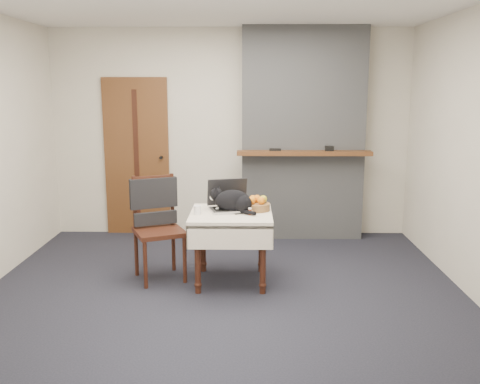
% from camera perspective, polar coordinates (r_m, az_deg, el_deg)
% --- Properties ---
extents(ground, '(4.50, 4.50, 0.00)m').
position_cam_1_polar(ground, '(5.16, -1.72, -10.30)').
color(ground, black).
rests_on(ground, ground).
extents(room_shell, '(4.52, 4.01, 2.61)m').
position_cam_1_polar(room_shell, '(5.26, -1.60, 9.84)').
color(room_shell, beige).
rests_on(room_shell, ground).
extents(door, '(0.82, 0.10, 2.00)m').
position_cam_1_polar(door, '(6.97, -10.94, 3.69)').
color(door, brown).
rests_on(door, ground).
extents(chimney, '(1.62, 0.48, 2.60)m').
position_cam_1_polar(chimney, '(6.70, 6.70, 6.08)').
color(chimney, gray).
rests_on(chimney, ground).
extents(side_table, '(0.78, 0.78, 0.70)m').
position_cam_1_polar(side_table, '(5.16, -0.95, -3.41)').
color(side_table, '#3B1710').
rests_on(side_table, ground).
extents(laptop, '(0.47, 0.43, 0.29)m').
position_cam_1_polar(laptop, '(5.24, -1.14, -1.09)').
color(laptop, '#B7B7BC').
rests_on(laptop, side_table).
extents(cat, '(0.46, 0.34, 0.25)m').
position_cam_1_polar(cat, '(5.13, -0.70, -0.98)').
color(cat, black).
rests_on(cat, side_table).
extents(cream_jar, '(0.07, 0.07, 0.08)m').
position_cam_1_polar(cream_jar, '(5.08, -4.57, -1.91)').
color(cream_jar, white).
rests_on(cream_jar, side_table).
extents(pill_bottle, '(0.03, 0.03, 0.07)m').
position_cam_1_polar(pill_bottle, '(5.03, 1.08, -2.06)').
color(pill_bottle, '#A43814').
rests_on(pill_bottle, side_table).
extents(fruit_basket, '(0.25, 0.25, 0.14)m').
position_cam_1_polar(fruit_basket, '(5.21, 1.83, -1.35)').
color(fruit_basket, '#905F3A').
rests_on(fruit_basket, side_table).
extents(desk_clutter, '(0.13, 0.05, 0.01)m').
position_cam_1_polar(desk_clutter, '(5.15, 0.56, -2.09)').
color(desk_clutter, black).
rests_on(desk_clutter, side_table).
extents(chair, '(0.60, 0.60, 1.02)m').
position_cam_1_polar(chair, '(5.37, -8.94, -2.22)').
color(chair, '#3B1710').
rests_on(chair, ground).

